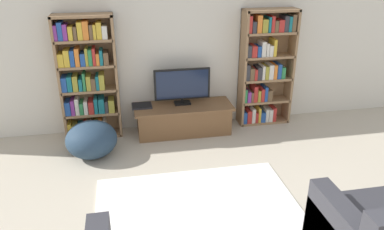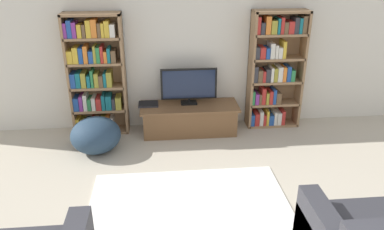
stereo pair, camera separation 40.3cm
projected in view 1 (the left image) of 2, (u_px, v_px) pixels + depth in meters
The scene contains 8 objects.
wall_back at pixel (174, 44), 5.55m from camera, with size 8.80×0.06×2.60m.
bookshelf_left at pixel (87, 78), 5.32m from camera, with size 0.81×0.30×1.79m.
bookshelf_right at pixel (264, 68), 5.78m from camera, with size 0.81×0.30×1.79m.
tv_stand at pixel (183, 119), 5.69m from camera, with size 1.47×0.56×0.43m.
television at pixel (182, 86), 5.55m from camera, with size 0.84×0.16×0.55m.
laptop at pixel (142, 106), 5.57m from camera, with size 0.30×0.25×0.03m.
area_rug at pixel (199, 210), 4.02m from camera, with size 2.19×1.56×0.02m.
beanbag_ottoman at pixel (92, 139), 5.01m from camera, with size 0.68×0.68×0.49m, color #23384C.
Camera 1 is at (-0.77, -1.23, 2.56)m, focal length 35.00 mm.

